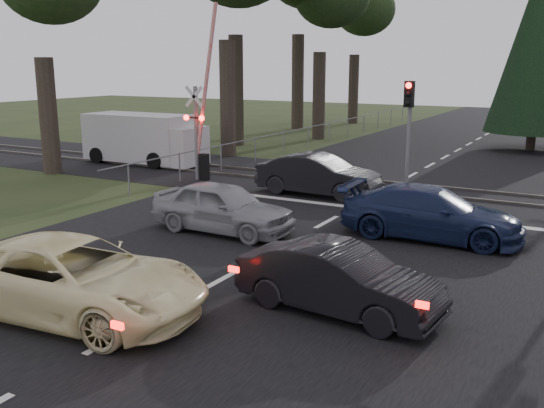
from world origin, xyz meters
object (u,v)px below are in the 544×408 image
Objects in this scene: dark_hatchback at (339,280)px; crossing_signal at (201,130)px; cream_coupe at (73,278)px; silver_car at (223,207)px; traffic_signal_center at (409,119)px; blue_sedan at (431,213)px; dark_car_far at (318,175)px; white_van at (147,139)px.

crossing_signal is at bearing 51.41° from dark_hatchback.
cream_coupe is 1.31× the size of dark_hatchback.
crossing_signal is 1.66× the size of silver_car.
traffic_signal_center is 0.84× the size of blue_sedan.
dark_car_far is at bearing -1.63° from silver_car.
dark_hatchback is 0.95× the size of silver_car.
blue_sedan is at bearing -65.93° from traffic_signal_center.
silver_car is at bearing 178.96° from dark_car_far.
traffic_signal_center is 0.68× the size of white_van.
dark_hatchback is at bearing -65.57° from cream_coupe.
crossing_signal is 1.15× the size of white_van.
dark_car_far is at bearing -3.65° from cream_coupe.
dark_car_far reaches higher than blue_sedan.
blue_sedan is at bearing -23.02° from white_van.
cream_coupe is at bearing -54.87° from white_van.
dark_hatchback is at bearing -44.10° from crossing_signal.
silver_car is 0.70× the size of white_van.
crossing_signal is at bearing 41.03° from silver_car.
cream_coupe is (-2.38, -13.34, -2.08)m from traffic_signal_center.
silver_car reaches higher than blue_sedan.
traffic_signal_center reaches higher than dark_hatchback.
blue_sedan is 16.41m from white_van.
cream_coupe is at bearing -64.65° from crossing_signal.
traffic_signal_center reaches higher than white_van.
dark_car_far reaches higher than cream_coupe.
dark_car_far is at bearing -15.11° from white_van.
silver_car is at bearing 59.44° from dark_hatchback.
white_van is (-10.17, 2.58, 0.45)m from dark_car_far.
white_van is (-13.01, 1.30, -1.62)m from traffic_signal_center.
traffic_signal_center is at bearing 22.15° from blue_sedan.
dark_hatchback is 5.92m from blue_sedan.
white_van is at bearing 51.05° from silver_car.
traffic_signal_center is at bearing -6.55° from white_van.
cream_coupe is (5.90, -12.45, -1.33)m from crossing_signal.
white_van is at bearing 174.31° from traffic_signal_center.
dark_car_far is (5.44, -0.40, -1.31)m from crossing_signal.
crossing_signal is 1.70× the size of traffic_signal_center.
blue_sedan is at bearing -123.67° from dark_car_far.
white_van is at bearing 155.20° from crossing_signal.
dark_car_far is (-5.02, 3.61, 0.04)m from blue_sedan.
dark_hatchback is at bearing -79.72° from traffic_signal_center.
white_van reaches higher than dark_car_far.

